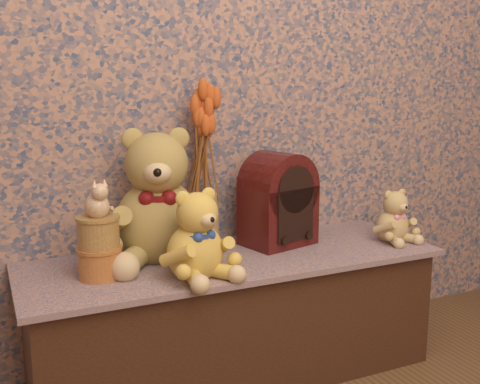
{
  "coord_description": "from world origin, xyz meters",
  "views": [
    {
      "loc": [
        -0.79,
        -0.5,
        1.06
      ],
      "look_at": [
        0.0,
        1.2,
        0.69
      ],
      "focal_mm": 42.45,
      "sensor_mm": 36.0,
      "label": 1
    }
  ],
  "objects_px": {
    "teddy_small": "(393,213)",
    "cat_figurine": "(97,198)",
    "cathedral_radio": "(278,199)",
    "biscuit_tin_lower": "(100,263)",
    "teddy_large": "(157,189)",
    "teddy_medium": "(195,230)",
    "ceramic_vase": "(203,221)"
  },
  "relations": [
    {
      "from": "teddy_small",
      "to": "cathedral_radio",
      "type": "height_order",
      "value": "cathedral_radio"
    },
    {
      "from": "teddy_large",
      "to": "ceramic_vase",
      "type": "xyz_separation_m",
      "value": [
        0.19,
        0.06,
        -0.15
      ]
    },
    {
      "from": "biscuit_tin_lower",
      "to": "cat_figurine",
      "type": "distance_m",
      "value": 0.21
    },
    {
      "from": "teddy_medium",
      "to": "cathedral_radio",
      "type": "relative_size",
      "value": 0.86
    },
    {
      "from": "teddy_large",
      "to": "ceramic_vase",
      "type": "bearing_deg",
      "value": 34.15
    },
    {
      "from": "teddy_medium",
      "to": "teddy_small",
      "type": "height_order",
      "value": "teddy_medium"
    },
    {
      "from": "teddy_medium",
      "to": "teddy_small",
      "type": "relative_size",
      "value": 1.4
    },
    {
      "from": "teddy_medium",
      "to": "teddy_small",
      "type": "bearing_deg",
      "value": -9.34
    },
    {
      "from": "ceramic_vase",
      "to": "teddy_medium",
      "type": "bearing_deg",
      "value": -115.54
    },
    {
      "from": "teddy_medium",
      "to": "cat_figurine",
      "type": "xyz_separation_m",
      "value": [
        -0.28,
        0.11,
        0.11
      ]
    },
    {
      "from": "teddy_small",
      "to": "cat_figurine",
      "type": "distance_m",
      "value": 1.12
    },
    {
      "from": "ceramic_vase",
      "to": "biscuit_tin_lower",
      "type": "bearing_deg",
      "value": -156.21
    },
    {
      "from": "teddy_medium",
      "to": "biscuit_tin_lower",
      "type": "xyz_separation_m",
      "value": [
        -0.28,
        0.11,
        -0.1
      ]
    },
    {
      "from": "ceramic_vase",
      "to": "biscuit_tin_lower",
      "type": "height_order",
      "value": "ceramic_vase"
    },
    {
      "from": "ceramic_vase",
      "to": "cat_figurine",
      "type": "relative_size",
      "value": 1.61
    },
    {
      "from": "cathedral_radio",
      "to": "cat_figurine",
      "type": "height_order",
      "value": "cathedral_radio"
    },
    {
      "from": "teddy_medium",
      "to": "biscuit_tin_lower",
      "type": "relative_size",
      "value": 2.28
    },
    {
      "from": "cathedral_radio",
      "to": "teddy_large",
      "type": "bearing_deg",
      "value": 163.41
    },
    {
      "from": "ceramic_vase",
      "to": "teddy_large",
      "type": "bearing_deg",
      "value": -161.32
    },
    {
      "from": "teddy_medium",
      "to": "cat_figurine",
      "type": "distance_m",
      "value": 0.32
    },
    {
      "from": "teddy_small",
      "to": "cathedral_radio",
      "type": "xyz_separation_m",
      "value": [
        -0.43,
        0.15,
        0.07
      ]
    },
    {
      "from": "biscuit_tin_lower",
      "to": "teddy_small",
      "type": "bearing_deg",
      "value": -2.43
    },
    {
      "from": "teddy_large",
      "to": "cat_figurine",
      "type": "height_order",
      "value": "teddy_large"
    },
    {
      "from": "teddy_large",
      "to": "cathedral_radio",
      "type": "relative_size",
      "value": 1.39
    },
    {
      "from": "cathedral_radio",
      "to": "biscuit_tin_lower",
      "type": "xyz_separation_m",
      "value": [
        -0.69,
        -0.1,
        -0.13
      ]
    },
    {
      "from": "teddy_medium",
      "to": "biscuit_tin_lower",
      "type": "bearing_deg",
      "value": 144.01
    },
    {
      "from": "teddy_large",
      "to": "teddy_small",
      "type": "bearing_deg",
      "value": 4.78
    },
    {
      "from": "cathedral_radio",
      "to": "biscuit_tin_lower",
      "type": "height_order",
      "value": "cathedral_radio"
    },
    {
      "from": "ceramic_vase",
      "to": "teddy_small",
      "type": "bearing_deg",
      "value": -18.5
    },
    {
      "from": "teddy_large",
      "to": "cathedral_radio",
      "type": "distance_m",
      "value": 0.47
    },
    {
      "from": "cathedral_radio",
      "to": "teddy_small",
      "type": "bearing_deg",
      "value": -33.09
    },
    {
      "from": "biscuit_tin_lower",
      "to": "teddy_large",
      "type": "bearing_deg",
      "value": 27.82
    }
  ]
}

